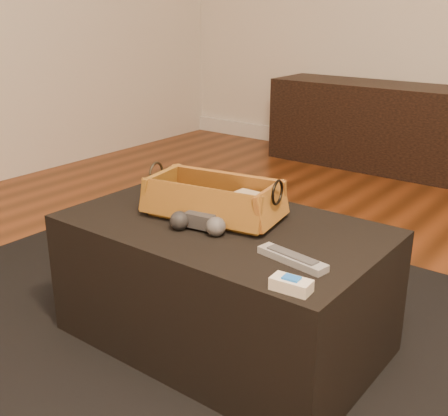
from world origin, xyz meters
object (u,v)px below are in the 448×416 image
Objects in this scene: wicker_basket at (214,201)px; cream_gadget at (291,284)px; ottoman at (223,283)px; game_controller at (199,222)px; media_cabinet at (376,126)px; tv_remote at (205,209)px; silver_remote at (292,258)px.

wicker_basket is 0.54m from cream_gadget.
wicker_basket is (-0.06, 0.03, 0.26)m from ottoman.
game_controller is at bearing 159.41° from cream_gadget.
media_cabinet reaches higher than tv_remote.
ottoman is 0.25m from tv_remote.
game_controller is at bearing -78.89° from media_cabinet.
ottoman is at bearing 147.84° from cream_gadget.
wicker_basket is at bearing 159.36° from silver_remote.
media_cabinet is 2.54m from game_controller.
tv_remote is at bearing 121.14° from game_controller.
game_controller is 0.44m from cream_gadget.
wicker_basket reaches higher than silver_remote.
tv_remote reaches higher than ottoman.
media_cabinet is 1.47× the size of ottoman.
wicker_basket is at bearing -79.35° from media_cabinet.
wicker_basket is at bearing 109.51° from game_controller.
tv_remote is (0.43, -2.39, 0.17)m from media_cabinet.
ottoman is at bearing -26.01° from wicker_basket.
silver_remote is at bearing -32.93° from tv_remote.
tv_remote is (-0.08, 0.01, 0.24)m from ottoman.
media_cabinet is at bearing 100.65° from wicker_basket.
ottoman is 2.13× the size of wicker_basket.
media_cabinet reaches higher than cream_gadget.
cream_gadget is (0.41, -0.16, -0.01)m from game_controller.
ottoman is at bearing -22.41° from tv_remote.
game_controller is at bearing 176.80° from silver_remote.
silver_remote is 0.16m from cream_gadget.
cream_gadget reaches higher than ottoman.
ottoman is 9.85× the size of cream_gadget.
silver_remote is 2.10× the size of cream_gadget.
game_controller is at bearing -74.64° from tv_remote.
media_cabinet is at bearing 101.90° from ottoman.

